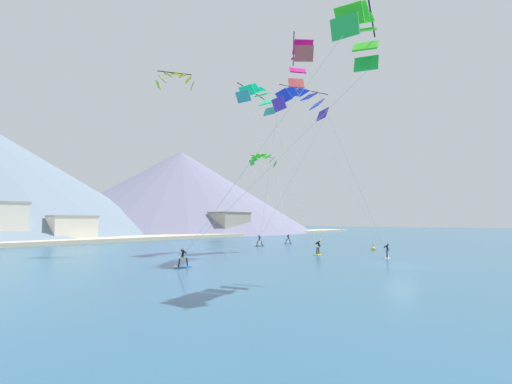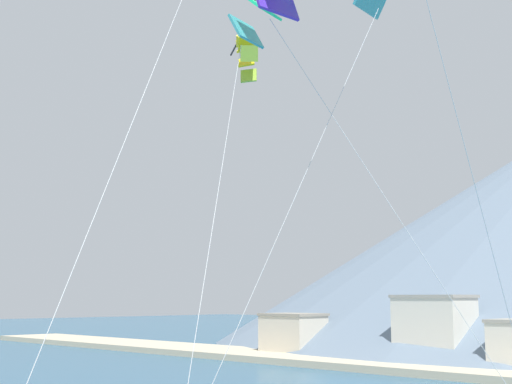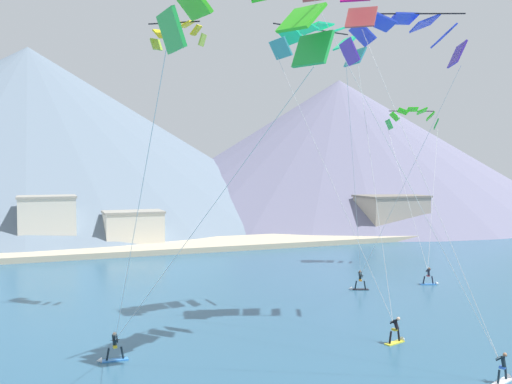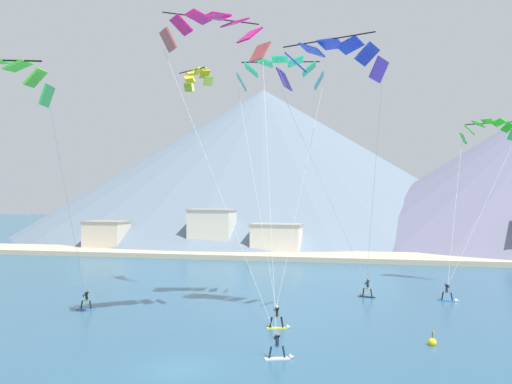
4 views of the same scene
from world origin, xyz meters
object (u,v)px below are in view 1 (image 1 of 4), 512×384
(kitesurfer_mid_center, at_px, (258,243))
(parafoil_kite_mid_center, at_px, (301,101))
(kitesurfer_far_right, at_px, (181,262))
(parafoil_kite_distant_high_outer, at_px, (175,79))
(kitesurfer_near_lead, at_px, (387,254))
(parafoil_kite_far_left, at_px, (263,159))
(parafoil_kite_near_trail, at_px, (258,97))
(kitesurfer_near_trail, at_px, (319,250))
(kitesurfer_far_left, at_px, (289,241))
(parafoil_kite_near_lead, at_px, (301,60))
(parafoil_kite_far_right, at_px, (357,33))
(race_marker_buoy, at_px, (373,249))

(kitesurfer_mid_center, relative_size, parafoil_kite_mid_center, 0.09)
(kitesurfer_far_right, distance_m, parafoil_kite_distant_high_outer, 23.84)
(kitesurfer_near_lead, relative_size, parafoil_kite_far_left, 0.11)
(parafoil_kite_far_left, bearing_deg, parafoil_kite_distant_high_outer, -161.01)
(kitesurfer_far_right, relative_size, parafoil_kite_near_trail, 0.09)
(kitesurfer_near_trail, relative_size, kitesurfer_far_left, 1.00)
(parafoil_kite_near_lead, height_order, parafoil_kite_far_left, parafoil_kite_near_lead)
(kitesurfer_mid_center, xyz_separation_m, parafoil_kite_near_trail, (-6.95, -5.87, 19.54))
(parafoil_kite_near_lead, bearing_deg, parafoil_kite_distant_high_outer, 113.71)
(kitesurfer_near_trail, xyz_separation_m, parafoil_kite_far_right, (-14.01, -11.46, 15.49))
(kitesurfer_near_trail, relative_size, parafoil_kite_far_left, 0.11)
(kitesurfer_far_left, bearing_deg, parafoil_kite_near_trail, -159.52)
(kitesurfer_far_left, bearing_deg, parafoil_kite_distant_high_outer, -179.77)
(kitesurfer_far_left, relative_size, kitesurfer_far_right, 1.02)
(parafoil_kite_near_trail, xyz_separation_m, parafoil_kite_mid_center, (4.60, -3.70, -0.10))
(parafoil_kite_near_trail, bearing_deg, kitesurfer_near_trail, -80.25)
(kitesurfer_near_lead, bearing_deg, kitesurfer_far_left, 60.73)
(kitesurfer_mid_center, bearing_deg, kitesurfer_near_lead, -101.19)
(parafoil_kite_near_lead, bearing_deg, parafoil_kite_far_right, -131.91)
(parafoil_kite_near_trail, xyz_separation_m, parafoil_kite_far_left, (19.19, 15.02, -3.85))
(parafoil_kite_mid_center, xyz_separation_m, parafoil_kite_far_right, (-17.24, -15.77, -3.92))
(kitesurfer_near_trail, distance_m, race_marker_buoy, 10.44)
(kitesurfer_near_lead, height_order, parafoil_kite_mid_center, parafoil_kite_mid_center)
(kitesurfer_far_right, bearing_deg, race_marker_buoy, -10.87)
(kitesurfer_far_right, xyz_separation_m, parafoil_kite_far_left, (34.72, 20.03, 15.75))
(kitesurfer_far_right, relative_size, parafoil_kite_distant_high_outer, 0.43)
(parafoil_kite_near_trail, distance_m, parafoil_kite_far_right, 23.56)
(parafoil_kite_far_left, xyz_separation_m, parafoil_kite_far_right, (-31.82, -34.49, -0.17))
(parafoil_kite_near_lead, bearing_deg, kitesurfer_mid_center, 55.70)
(kitesurfer_far_right, height_order, parafoil_kite_far_right, parafoil_kite_far_right)
(kitesurfer_mid_center, bearing_deg, parafoil_kite_mid_center, -103.81)
(kitesurfer_far_left, distance_m, parafoil_kite_mid_center, 23.56)
(parafoil_kite_mid_center, relative_size, parafoil_kite_far_left, 1.25)
(parafoil_kite_near_lead, xyz_separation_m, parafoil_kite_distant_high_outer, (-6.16, 14.02, -0.15))
(parafoil_kite_near_lead, height_order, race_marker_buoy, parafoil_kite_near_lead)
(parafoil_kite_near_lead, bearing_deg, kitesurfer_far_right, 163.28)
(kitesurfer_mid_center, distance_m, parafoil_kite_far_right, 35.59)
(parafoil_kite_near_trail, height_order, race_marker_buoy, parafoil_kite_near_trail)
(parafoil_kite_far_left, bearing_deg, kitesurfer_mid_center, -143.21)
(parafoil_kite_near_trail, relative_size, parafoil_kite_distant_high_outer, 4.84)
(race_marker_buoy, bearing_deg, kitesurfer_near_lead, -150.21)
(kitesurfer_mid_center, xyz_separation_m, parafoil_kite_mid_center, (-2.35, -9.57, 19.44))
(kitesurfer_mid_center, xyz_separation_m, kitesurfer_far_right, (-22.49, -10.89, -0.07))
(kitesurfer_near_trail, distance_m, parafoil_kite_far_right, 23.83)
(kitesurfer_near_lead, xyz_separation_m, kitesurfer_near_trail, (-1.40, 7.25, 0.11))
(kitesurfer_near_trail, bearing_deg, kitesurfer_far_right, 169.97)
(parafoil_kite_near_lead, bearing_deg, parafoil_kite_mid_center, 33.60)
(kitesurfer_near_trail, xyz_separation_m, parafoil_kite_far_left, (17.81, 23.03, 15.65))
(parafoil_kite_near_lead, distance_m, parafoil_kite_far_left, 32.93)
(parafoil_kite_far_left, distance_m, parafoil_kite_distant_high_outer, 30.39)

